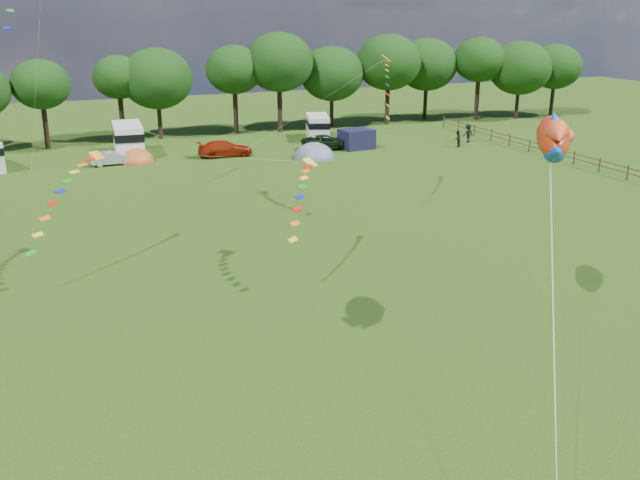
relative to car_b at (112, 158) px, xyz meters
name	(u,v)px	position (x,y,z in m)	size (l,w,h in m)	color
ground_plane	(414,433)	(4.30, -44.51, -0.59)	(180.00, 180.00, 0.00)	black
tree_line	(194,74)	(9.60, 10.48, 5.75)	(102.98, 10.98, 10.27)	black
fence	(540,147)	(36.30, -10.01, 0.11)	(0.12, 33.12, 1.20)	#472D19
car_b	(112,158)	(0.00, 0.00, 0.00)	(1.26, 3.37, 1.19)	#9C9EA3
car_c	(225,149)	(9.77, -0.11, 0.11)	(1.97, 4.68, 1.40)	#94210A
car_d	(327,142)	(19.52, -0.36, 0.07)	(2.19, 4.84, 1.32)	black
campervan_c	(128,139)	(1.88, 3.47, 0.92)	(2.87, 5.93, 2.83)	white
campervan_d	(318,126)	(20.61, 4.76, 0.69)	(3.41, 5.27, 2.39)	white
tent_orange	(137,162)	(2.13, 0.43, -0.57)	(3.00, 3.28, 2.34)	#BC5423
tent_greyblue	(314,158)	(16.90, -3.75, -0.57)	(3.63, 3.97, 2.70)	slate
awning_navy	(356,139)	(22.16, -1.20, 0.31)	(2.90, 2.36, 1.81)	#171635
fish_kite	(554,138)	(12.78, -39.60, 7.46)	(2.97, 3.73, 2.05)	#BB2E0D
streamer_kite_b	(70,186)	(-4.49, -25.42, 3.88)	(4.33, 4.71, 3.81)	#FFA91B
streamer_kite_c	(303,186)	(6.11, -29.84, 3.91)	(3.27, 5.02, 2.84)	yellow
walker_a	(457,139)	(31.43, -4.00, 0.19)	(0.76, 0.47, 1.56)	black
walker_b	(468,133)	(33.67, -2.37, 0.31)	(1.16, 0.54, 1.80)	black
streamer_kite_d	(387,81)	(15.39, -20.33, 7.69)	(2.67, 5.22, 4.33)	#FFF50C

